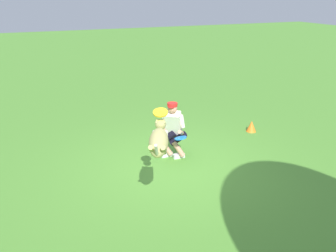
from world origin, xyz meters
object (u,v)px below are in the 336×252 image
object	(u,v)px
frisbee_flying	(160,112)
frisbee_held	(181,138)
dog	(159,141)
training_cone	(251,126)
person	(173,128)

from	to	relation	value
frisbee_flying	frisbee_held	size ratio (longest dim) A/B	0.90
dog	training_cone	bearing A→B (deg)	-26.37
person	frisbee_flying	distance (m)	2.45
person	training_cone	distance (m)	2.71
person	frisbee_held	bearing A→B (deg)	38.35
person	dog	size ratio (longest dim) A/B	1.43
dog	frisbee_held	size ratio (longest dim) A/B	3.52
dog	frisbee_flying	world-z (taller)	frisbee_flying
person	frisbee_flying	bearing A→B (deg)	8.69
frisbee_held	person	bearing A→B (deg)	-89.11
training_cone	frisbee_flying	bearing A→B (deg)	35.46
person	dog	distance (m)	2.65
person	frisbee_held	xyz separation A→B (m)	(-0.01, 0.39, -0.09)
person	frisbee_flying	xyz separation A→B (m)	(1.06, 1.93, 1.08)
dog	person	bearing A→B (deg)	-2.21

